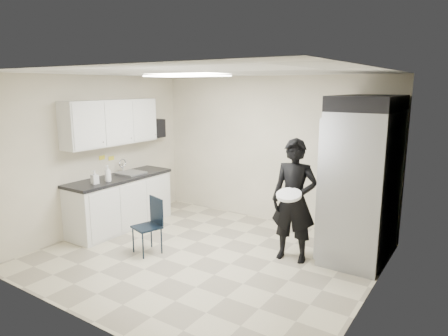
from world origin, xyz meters
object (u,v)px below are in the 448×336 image
Objects in this scene: lower_counter at (121,203)px; commercial_fridge at (363,185)px; man_tuxedo at (294,201)px; folding_chair at (147,227)px.

lower_counter is 3.98m from commercial_fridge.
folding_chair is at bearing -159.03° from man_tuxedo.
man_tuxedo is at bearing -139.43° from commercial_fridge.
commercial_fridge reaches higher than folding_chair.
commercial_fridge is 1.22× the size of man_tuxedo.
folding_chair is 2.16m from man_tuxedo.
man_tuxedo is at bearing 45.00° from folding_chair.
folding_chair is (-2.62, -1.63, -0.65)m from commercial_fridge.
lower_counter is 2.38× the size of folding_chair.
lower_counter is at bearing -164.12° from commercial_fridge.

